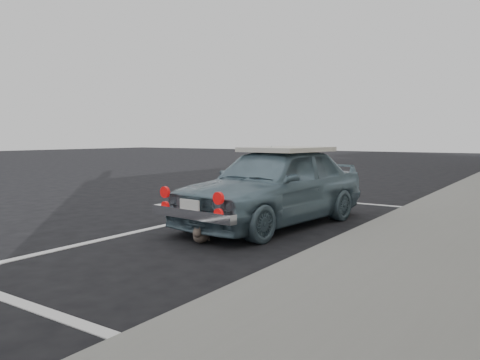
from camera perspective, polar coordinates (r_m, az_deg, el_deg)
name	(u,v)px	position (r m, az deg, el deg)	size (l,w,h in m)	color
ground	(45,279)	(4.86, -22.68, -11.06)	(80.00, 80.00, 0.00)	black
sidewalk	(452,275)	(4.75, 24.42, -10.55)	(2.80, 40.00, 0.15)	slate
pline_rear	(25,305)	(4.20, -24.70, -13.67)	(3.00, 0.12, 0.01)	silver
pline_front	(349,203)	(9.75, 13.18, -2.70)	(3.00, 0.12, 0.01)	silver
pline_side	(183,221)	(7.46, -6.97, -5.02)	(0.12, 7.00, 0.01)	silver
retro_coupe	(274,185)	(7.11, 4.13, -0.57)	(1.78, 3.67, 1.21)	slate
cat	(201,235)	(5.95, -4.81, -6.68)	(0.26, 0.41, 0.23)	#63584B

